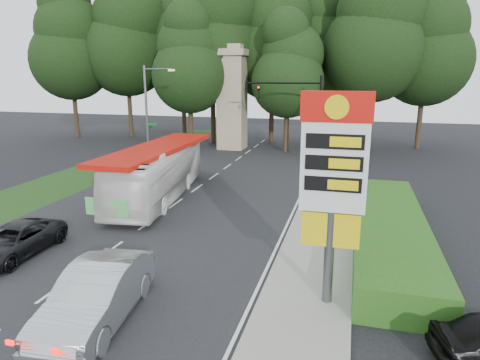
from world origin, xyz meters
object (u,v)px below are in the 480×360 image
(traffic_signal_mast, at_px, (303,108))
(sedan_silver, at_px, (97,295))
(monument, at_px, (232,97))
(transit_bus, at_px, (158,173))
(gas_station_pylon, at_px, (334,172))
(suv_charcoal, at_px, (14,241))
(streetlight_signs, at_px, (149,109))

(traffic_signal_mast, distance_m, sedan_silver, 25.31)
(traffic_signal_mast, relative_size, sedan_silver, 1.35)
(monument, bearing_deg, transit_bus, -88.24)
(transit_bus, bearing_deg, sedan_silver, -79.93)
(gas_station_pylon, relative_size, suv_charcoal, 1.47)
(traffic_signal_mast, height_order, monument, monument)
(streetlight_signs, bearing_deg, suv_charcoal, -79.91)
(traffic_signal_mast, bearing_deg, gas_station_pylon, -80.91)
(suv_charcoal, bearing_deg, transit_bus, 76.40)
(traffic_signal_mast, distance_m, streetlight_signs, 12.83)
(gas_station_pylon, distance_m, traffic_signal_mast, 22.29)
(traffic_signal_mast, relative_size, suv_charcoal, 1.55)
(traffic_signal_mast, distance_m, suv_charcoal, 23.70)
(traffic_signal_mast, distance_m, transit_bus, 14.45)
(gas_station_pylon, bearing_deg, suv_charcoal, 177.55)
(transit_bus, bearing_deg, traffic_signal_mast, 52.17)
(monument, relative_size, suv_charcoal, 2.16)
(monument, bearing_deg, suv_charcoal, -93.18)
(traffic_signal_mast, bearing_deg, sedan_silver, -97.14)
(traffic_signal_mast, xyz_separation_m, suv_charcoal, (-9.21, -21.46, -4.03))
(gas_station_pylon, bearing_deg, sedan_silver, -156.92)
(streetlight_signs, distance_m, monument, 9.44)
(gas_station_pylon, xyz_separation_m, traffic_signal_mast, (-3.52, 22.00, 0.22))
(gas_station_pylon, distance_m, suv_charcoal, 13.29)
(gas_station_pylon, height_order, suv_charcoal, gas_station_pylon)
(streetlight_signs, xyz_separation_m, suv_charcoal, (3.46, -19.47, -3.79))
(streetlight_signs, bearing_deg, traffic_signal_mast, 8.92)
(gas_station_pylon, xyz_separation_m, suv_charcoal, (-12.72, 0.54, -3.80))
(sedan_silver, bearing_deg, monument, 91.47)
(monument, distance_m, sedan_silver, 31.45)
(gas_station_pylon, xyz_separation_m, sedan_silver, (-6.63, -2.83, -3.57))
(streetlight_signs, relative_size, monument, 0.80)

